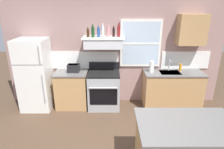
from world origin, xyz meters
name	(u,v)px	position (x,y,z in m)	size (l,w,h in m)	color
back_wall	(115,51)	(0.03, 2.23, 1.35)	(5.40, 0.11, 2.70)	gray
refrigerator	(35,75)	(-1.90, 1.84, 0.86)	(0.70, 0.72, 1.72)	white
counter_left_of_stove	(72,89)	(-1.05, 1.90, 0.46)	(0.79, 0.63, 0.91)	tan
toaster	(73,68)	(-0.98, 1.92, 1.01)	(0.30, 0.20, 0.19)	black
stove_range	(104,89)	(-0.25, 1.86, 0.46)	(0.76, 0.69, 1.09)	#9EA0A5
range_hood_shelf	(103,42)	(-0.25, 1.96, 1.62)	(0.96, 0.52, 0.24)	silver
bottle_brown_stout	(88,33)	(-0.60, 1.96, 1.84)	(0.06, 0.06, 0.22)	#381E0F
bottle_dark_green_wine	(93,32)	(-0.49, 1.92, 1.87)	(0.07, 0.07, 0.29)	#143819
bottle_blue_liqueur	(98,32)	(-0.36, 1.98, 1.85)	(0.07, 0.07, 0.26)	#1E478C
bottle_clear_tall	(103,31)	(-0.26, 1.95, 1.88)	(0.06, 0.06, 0.31)	silver
bottle_rose_pink	(108,32)	(-0.13, 2.02, 1.86)	(0.07, 0.07, 0.27)	#C67F84
bottle_balsamic_dark	(114,32)	(-0.01, 2.02, 1.85)	(0.06, 0.06, 0.25)	black
bottle_red_label_wine	(119,31)	(0.11, 1.99, 1.88)	(0.07, 0.07, 0.32)	maroon
counter_right_with_sink	(172,89)	(1.45, 1.90, 0.46)	(1.43, 0.63, 0.91)	tan
sink_faucet	(169,64)	(1.35, 2.00, 1.08)	(0.03, 0.17, 0.28)	silver
paper_towel_roll	(152,67)	(0.90, 1.90, 1.04)	(0.11, 0.11, 0.27)	white
dish_soap_bottle	(180,67)	(1.63, 2.00, 1.00)	(0.06, 0.06, 0.18)	orange
upper_cabinet_right	(192,30)	(1.80, 2.04, 1.90)	(0.64, 0.32, 0.70)	tan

